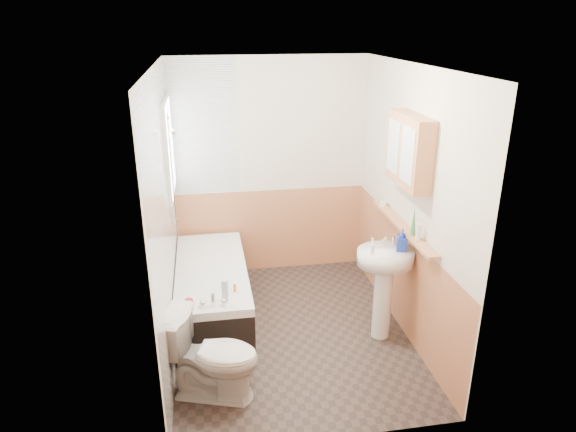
# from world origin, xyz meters

# --- Properties ---
(floor) EXTENTS (2.80, 2.80, 0.00)m
(floor) POSITION_xyz_m (0.00, 0.00, 0.00)
(floor) COLOR #2D2420
(floor) RESTS_ON ground
(ceiling) EXTENTS (2.80, 2.80, 0.00)m
(ceiling) POSITION_xyz_m (0.00, 0.00, 2.50)
(ceiling) COLOR white
(ceiling) RESTS_ON ground
(wall_back) EXTENTS (2.20, 0.02, 2.50)m
(wall_back) POSITION_xyz_m (0.00, 1.41, 1.25)
(wall_back) COLOR beige
(wall_back) RESTS_ON ground
(wall_front) EXTENTS (2.20, 0.02, 2.50)m
(wall_front) POSITION_xyz_m (0.00, -1.41, 1.25)
(wall_front) COLOR beige
(wall_front) RESTS_ON ground
(wall_left) EXTENTS (0.02, 2.80, 2.50)m
(wall_left) POSITION_xyz_m (-1.11, 0.00, 1.25)
(wall_left) COLOR beige
(wall_left) RESTS_ON ground
(wall_right) EXTENTS (0.02, 2.80, 2.50)m
(wall_right) POSITION_xyz_m (1.11, 0.00, 1.25)
(wall_right) COLOR beige
(wall_right) RESTS_ON ground
(wainscot_right) EXTENTS (0.01, 2.80, 1.00)m
(wainscot_right) POSITION_xyz_m (1.09, 0.00, 0.50)
(wainscot_right) COLOR tan
(wainscot_right) RESTS_ON wall_right
(wainscot_front) EXTENTS (2.20, 0.01, 1.00)m
(wainscot_front) POSITION_xyz_m (0.00, -1.39, 0.50)
(wainscot_front) COLOR tan
(wainscot_front) RESTS_ON wall_front
(wainscot_back) EXTENTS (2.20, 0.01, 1.00)m
(wainscot_back) POSITION_xyz_m (0.00, 1.39, 0.50)
(wainscot_back) COLOR tan
(wainscot_back) RESTS_ON wall_back
(tile_cladding_left) EXTENTS (0.01, 2.80, 2.50)m
(tile_cladding_left) POSITION_xyz_m (-1.09, 0.00, 1.25)
(tile_cladding_left) COLOR white
(tile_cladding_left) RESTS_ON wall_left
(tile_return_back) EXTENTS (0.75, 0.01, 1.50)m
(tile_return_back) POSITION_xyz_m (-0.73, 1.39, 1.75)
(tile_return_back) COLOR white
(tile_return_back) RESTS_ON wall_back
(window) EXTENTS (0.03, 0.79, 0.99)m
(window) POSITION_xyz_m (-1.06, 0.95, 1.65)
(window) COLOR white
(window) RESTS_ON wall_left
(bathtub) EXTENTS (0.70, 1.72, 0.67)m
(bathtub) POSITION_xyz_m (-0.73, 0.47, 0.27)
(bathtub) COLOR black
(bathtub) RESTS_ON floor
(shower_riser) EXTENTS (0.10, 0.07, 1.11)m
(shower_riser) POSITION_xyz_m (-1.04, 0.68, 1.58)
(shower_riser) COLOR silver
(shower_riser) RESTS_ON wall_left
(toilet) EXTENTS (0.84, 0.63, 0.73)m
(toilet) POSITION_xyz_m (-0.76, -0.78, 0.37)
(toilet) COLOR white
(toilet) RESTS_ON floor
(sink) EXTENTS (0.53, 0.43, 1.02)m
(sink) POSITION_xyz_m (0.84, -0.20, 0.64)
(sink) COLOR white
(sink) RESTS_ON floor
(pine_shelf) EXTENTS (0.10, 1.38, 0.03)m
(pine_shelf) POSITION_xyz_m (1.04, -0.05, 1.06)
(pine_shelf) COLOR tan
(pine_shelf) RESTS_ON wall_right
(medicine_cabinet) EXTENTS (0.17, 0.68, 0.61)m
(medicine_cabinet) POSITION_xyz_m (1.01, -0.12, 1.79)
(medicine_cabinet) COLOR tan
(medicine_cabinet) RESTS_ON wall_right
(foam_can) EXTENTS (0.05, 0.05, 0.15)m
(foam_can) POSITION_xyz_m (1.04, -0.40, 1.14)
(foam_can) COLOR silver
(foam_can) RESTS_ON pine_shelf
(green_bottle) EXTENTS (0.06, 0.06, 0.25)m
(green_bottle) POSITION_xyz_m (1.04, -0.28, 1.20)
(green_bottle) COLOR #388447
(green_bottle) RESTS_ON pine_shelf
(black_jar) EXTENTS (0.09, 0.09, 0.05)m
(black_jar) POSITION_xyz_m (1.04, 0.47, 1.09)
(black_jar) COLOR silver
(black_jar) RESTS_ON pine_shelf
(soap_bottle) EXTENTS (0.15, 0.22, 0.09)m
(soap_bottle) POSITION_xyz_m (0.97, -0.23, 0.95)
(soap_bottle) COLOR #19339E
(soap_bottle) RESTS_ON sink
(clear_bottle) EXTENTS (0.03, 0.03, 0.09)m
(clear_bottle) POSITION_xyz_m (0.69, -0.27, 0.95)
(clear_bottle) COLOR silver
(clear_bottle) RESTS_ON sink
(blue_gel) EXTENTS (0.06, 0.05, 0.20)m
(blue_gel) POSITION_xyz_m (-0.62, -0.21, 0.62)
(blue_gel) COLOR silver
(blue_gel) RESTS_ON bathtub
(cream_jar) EXTENTS (0.09, 0.09, 0.05)m
(cream_jar) POSITION_xyz_m (-0.94, -0.22, 0.55)
(cream_jar) COLOR maroon
(cream_jar) RESTS_ON bathtub
(orange_bottle) EXTENTS (0.03, 0.03, 0.07)m
(orange_bottle) POSITION_xyz_m (-0.53, -0.07, 0.56)
(orange_bottle) COLOR orange
(orange_bottle) RESTS_ON bathtub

